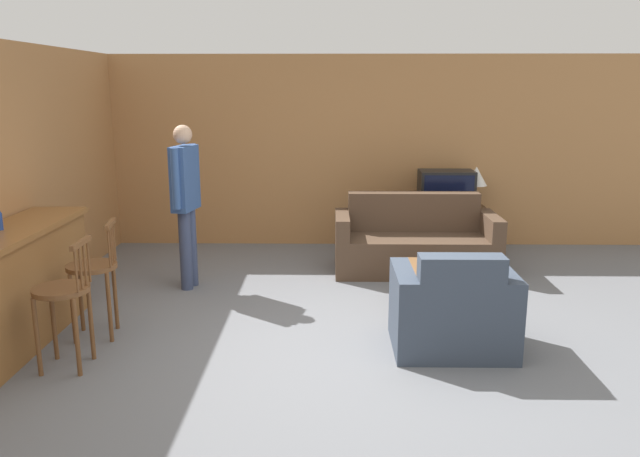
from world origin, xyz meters
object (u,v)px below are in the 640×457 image
at_px(bar_chair_mid, 94,274).
at_px(table_lamp, 476,177).
at_px(coffee_table, 432,274).
at_px(armchair_near, 453,313).
at_px(book_on_table, 436,264).
at_px(couch_far, 415,244).
at_px(person_by_window, 186,197).
at_px(tv, 446,189).
at_px(bar_chair_near, 64,298).
at_px(tv_unit, 444,230).

relative_size(bar_chair_mid, table_lamp, 1.89).
bearing_deg(coffee_table, table_lamp, 66.78).
distance_m(armchair_near, book_on_table, 1.30).
bearing_deg(couch_far, person_by_window, -165.36).
bearing_deg(coffee_table, armchair_near, -90.29).
xyz_separation_m(tv, person_by_window, (-3.10, -1.59, 0.17)).
xyz_separation_m(bar_chair_near, coffee_table, (3.11, 1.55, -0.27)).
xyz_separation_m(couch_far, person_by_window, (-2.58, -0.67, 0.69)).
height_order(coffee_table, tv, tv).
distance_m(couch_far, tv, 1.17).
bearing_deg(coffee_table, bar_chair_near, -153.46).
relative_size(bar_chair_mid, tv, 1.46).
bearing_deg(couch_far, bar_chair_mid, -146.16).
distance_m(coffee_table, tv_unit, 2.13).
bearing_deg(bar_chair_near, couch_far, 41.24).
height_order(tv_unit, table_lamp, table_lamp).
xyz_separation_m(bar_chair_near, armchair_near, (3.10, 0.39, -0.25)).
bearing_deg(bar_chair_mid, tv, 39.59).
height_order(bar_chair_near, book_on_table, bar_chair_near).
xyz_separation_m(book_on_table, person_by_window, (-2.66, 0.35, 0.64)).
bearing_deg(couch_far, bar_chair_near, -138.76).
xyz_separation_m(bar_chair_mid, table_lamp, (4.00, 2.99, 0.43)).
relative_size(couch_far, armchair_near, 1.93).
xyz_separation_m(bar_chair_near, couch_far, (3.09, 2.71, -0.25)).
height_order(coffee_table, table_lamp, table_lamp).
xyz_separation_m(tv_unit, person_by_window, (-3.10, -1.59, 0.72)).
bearing_deg(coffee_table, couch_far, 90.76).
distance_m(bar_chair_mid, book_on_table, 3.35).
bearing_deg(table_lamp, person_by_window, -155.51).
relative_size(coffee_table, tv_unit, 0.78).
bearing_deg(table_lamp, armchair_near, -105.45).
relative_size(armchair_near, coffee_table, 1.15).
bearing_deg(bar_chair_mid, person_by_window, 69.94).
distance_m(couch_far, person_by_window, 2.76).
bearing_deg(table_lamp, book_on_table, -113.00).
height_order(bar_chair_near, tv, tv).
distance_m(tv, table_lamp, 0.42).
distance_m(bar_chair_near, couch_far, 4.12).
distance_m(couch_far, book_on_table, 1.03).
height_order(tv, person_by_window, person_by_window).
height_order(bar_chair_near, person_by_window, person_by_window).
bearing_deg(tv, couch_far, -119.50).
bearing_deg(coffee_table, person_by_window, 169.43).
bearing_deg(tv_unit, couch_far, -119.41).
height_order(coffee_table, tv_unit, tv_unit).
bearing_deg(person_by_window, tv, 27.11).
relative_size(bar_chair_mid, couch_far, 0.54).
xyz_separation_m(bar_chair_mid, tv, (3.61, 2.98, 0.27)).
bearing_deg(coffee_table, bar_chair_mid, -163.61).
bearing_deg(bar_chair_mid, table_lamp, 36.77).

